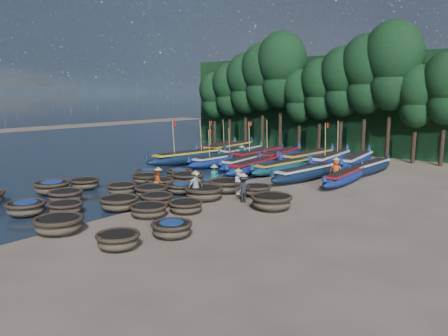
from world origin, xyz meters
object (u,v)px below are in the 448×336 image
Objects in this scene: coracle_6 at (66,196)px; coracle_14 at (186,206)px; coracle_3 at (59,224)px; coracle_12 at (151,191)px; coracle_8 at (149,210)px; long_boat_9 at (217,148)px; long_boat_12 at (258,155)px; coracle_19 at (271,201)px; long_boat_15 at (330,160)px; long_boat_3 at (220,160)px; coracle_4 at (118,240)px; coracle_7 at (119,202)px; coracle_21 at (179,173)px; long_boat_10 at (229,149)px; fisherman_5 at (242,154)px; long_boat_6 at (283,167)px; coracle_11 at (122,189)px; long_boat_13 at (281,156)px; long_boat_8 at (345,177)px; long_boat_11 at (241,152)px; fisherman_0 at (238,181)px; coracle_22 at (188,178)px; long_boat_2 at (189,157)px; coracle_9 at (172,228)px; fisherman_4 at (196,185)px; coracle_15 at (146,178)px; long_boat_17 at (370,167)px; long_boat_14 at (308,157)px; coracle_5 at (52,187)px; fisherman_3 at (243,188)px; coracle_1 at (26,208)px; coracle_10 at (85,183)px; coracle_23 at (226,185)px; coracle_16 at (160,183)px; fisherman_1 at (214,176)px; long_boat_16 at (356,161)px; coracle_2 at (66,207)px; coracle_18 at (204,192)px; fisherman_6 at (336,170)px; coracle_13 at (157,199)px; long_boat_4 at (244,162)px; coracle_20 at (148,173)px.

coracle_6 reaches higher than coracle_14.
coracle_12 is (-1.83, 7.11, -0.03)m from coracle_3.
coracle_8 is 24.13m from long_boat_9.
long_boat_12 is at bearing 107.79° from coracle_8.
long_boat_15 is at bearing 103.62° from coracle_19.
coracle_3 is 19.45m from long_boat_3.
coracle_4 is 28.71m from long_boat_9.
coracle_21 is at bearing 113.93° from coracle_7.
long_boat_10 is 5.36m from fisherman_5.
coracle_11 is at bearing -100.58° from long_boat_6.
long_boat_8 is at bearing -39.16° from long_boat_13.
coracle_12 is at bearing -18.50° from fisherman_5.
long_boat_10 reaches higher than coracle_11.
long_boat_9 is 4.00m from long_boat_11.
long_boat_15 is at bearing 1.82° from fisherman_0.
coracle_22 is 0.31× the size of long_boat_2.
long_boat_6 is (-5.16, 9.70, 0.04)m from coracle_19.
fisherman_4 is (-3.61, 5.51, 0.50)m from coracle_9.
coracle_21 is at bearing 118.86° from coracle_12.
long_boat_2 reaches higher than long_boat_11.
fisherman_5 is at bearing 90.26° from coracle_15.
long_boat_3 is at bearing -155.54° from long_boat_17.
coracle_9 is 21.99m from long_boat_14.
fisherman_3 reaches higher than coracle_5.
coracle_1 reaches higher than coracle_10.
coracle_23 is at bearing 32.60° from coracle_10.
fisherman_1 is (3.06, 1.93, 0.53)m from coracle_16.
long_boat_3 is at bearing 122.85° from coracle_9.
coracle_1 is at bearing 172.43° from coracle_3.
coracle_16 is (-7.66, 6.43, -0.02)m from coracle_9.
coracle_11 is at bearing -75.22° from long_boat_10.
long_boat_12 is at bearing -170.73° from long_boat_16.
coracle_2 is 23.98m from long_boat_16.
fisherman_3 is (7.65, 6.53, 0.40)m from coracle_6.
coracle_6 is at bearing -135.16° from coracle_18.
long_boat_12 reaches higher than fisherman_5.
coracle_15 is 0.29× the size of long_boat_3.
long_boat_2 is 1.04× the size of long_boat_13.
long_boat_14 is (5.38, 5.72, 0.08)m from long_boat_3.
long_boat_11 is 4.33× the size of fisherman_1.
long_boat_16 is 7.17m from fisherman_6.
coracle_1 is 0.27× the size of long_boat_6.
coracle_2 is 1.14× the size of fisherman_4.
long_boat_4 is at bearing 105.22° from coracle_13.
coracle_19 is 0.28× the size of long_boat_2.
coracle_20 is at bearing 162.22° from coracle_18.
coracle_7 is (-4.75, 3.75, 0.03)m from coracle_4.
long_boat_9 is (-11.34, 18.89, 0.14)m from coracle_13.
long_boat_3 is (-0.60, 8.83, 0.14)m from coracle_15.
coracle_20 is at bearing -40.23° from fisherman_5.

